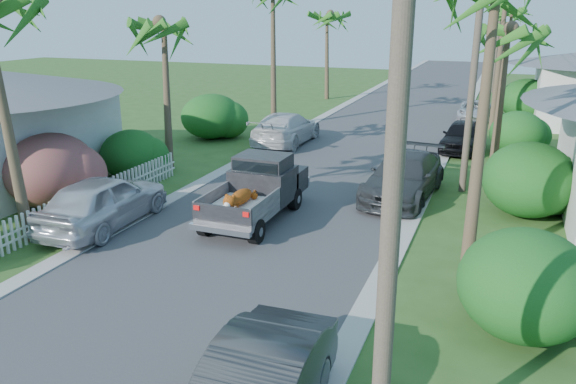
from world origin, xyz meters
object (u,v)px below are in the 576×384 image
at_px(parked_car_rf, 462,136).
at_px(utility_pole_d, 498,37).
at_px(parked_car_rm, 404,177).
at_px(palm_r_b, 509,30).
at_px(pickup_truck, 260,187).
at_px(parked_car_rd, 474,110).
at_px(parked_car_lf, 286,128).
at_px(utility_pole_a, 393,180).
at_px(utility_pole_c, 491,47).
at_px(palm_l_b, 162,23).
at_px(utility_pole_b, 474,70).
at_px(parked_car_ln, 103,201).
at_px(palm_l_d, 328,14).
at_px(palm_r_d, 512,10).

bearing_deg(parked_car_rf, utility_pole_d, 92.89).
relative_size(parked_car_rm, palm_r_b, 0.76).
distance_m(parked_car_rf, utility_pole_d, 23.50).
bearing_deg(pickup_truck, parked_car_rd, 75.51).
bearing_deg(parked_car_rf, parked_car_lf, -164.46).
relative_size(pickup_truck, parked_car_rm, 0.94).
bearing_deg(utility_pole_a, utility_pole_d, 90.00).
bearing_deg(pickup_truck, utility_pole_c, 73.21).
bearing_deg(utility_pole_a, utility_pole_c, 90.00).
xyz_separation_m(palm_l_b, utility_pole_c, (12.40, 16.00, -1.55)).
relative_size(parked_car_rf, utility_pole_b, 0.48).
height_order(pickup_truck, parked_car_ln, pickup_truck).
bearing_deg(parked_car_rm, parked_car_rd, 90.10).
relative_size(parked_car_rd, palm_l_d, 0.54).
relative_size(pickup_truck, palm_l_d, 0.66).
bearing_deg(parked_car_rd, parked_car_ln, -112.36).
height_order(parked_car_rm, palm_r_d, palm_r_d).
bearing_deg(palm_l_d, parked_car_rf, -50.95).
relative_size(parked_car_rm, utility_pole_b, 0.61).
bearing_deg(parked_car_rm, palm_l_d, 118.70).
bearing_deg(parked_car_lf, palm_r_b, 162.69).
relative_size(parked_car_rd, utility_pole_b, 0.46).
height_order(palm_l_b, palm_r_d, palm_r_d).
relative_size(parked_car_rf, utility_pole_d, 0.48).
bearing_deg(parked_car_rd, utility_pole_c, -61.20).
height_order(parked_car_rf, parked_car_ln, parked_car_ln).
distance_m(parked_car_rd, parked_car_ln, 26.04).
height_order(parked_car_ln, palm_l_d, palm_l_d).
relative_size(palm_l_b, palm_r_b, 1.03).
distance_m(parked_car_lf, utility_pole_b, 11.26).
xyz_separation_m(parked_car_lf, utility_pole_a, (9.29, -20.11, 3.78)).
bearing_deg(utility_pole_a, parked_car_ln, 146.20).
distance_m(parked_car_rm, utility_pole_c, 17.15).
bearing_deg(parked_car_ln, palm_l_b, -76.00).
bearing_deg(parked_car_rd, parked_car_rm, -94.82).
bearing_deg(parked_car_rf, parked_car_rd, 94.37).
relative_size(parked_car_ln, utility_pole_d, 0.56).
xyz_separation_m(palm_l_b, palm_r_d, (13.30, 28.00, 0.59)).
height_order(palm_r_d, utility_pole_d, utility_pole_d).
xyz_separation_m(parked_car_rf, utility_pole_d, (0.60, 23.17, 3.86)).
bearing_deg(utility_pole_b, pickup_truck, -138.93).
xyz_separation_m(parked_car_rd, palm_l_d, (-11.50, 4.92, 5.87)).
height_order(parked_car_rf, palm_l_d, palm_l_d).
height_order(parked_car_rf, utility_pole_d, utility_pole_d).
bearing_deg(utility_pole_a, utility_pole_b, 90.00).
bearing_deg(palm_l_b, palm_l_d, 89.22).
distance_m(palm_r_b, utility_pole_c, 13.11).
relative_size(utility_pole_a, utility_pole_b, 1.00).
xyz_separation_m(parked_car_rm, utility_pole_a, (2.00, -13.39, 3.81)).
relative_size(pickup_truck, utility_pole_c, 0.57).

